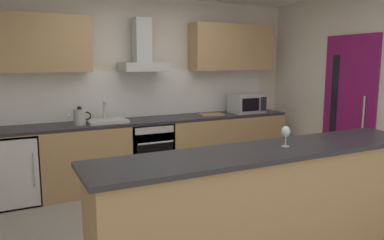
% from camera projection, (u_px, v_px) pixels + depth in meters
% --- Properties ---
extents(ground, '(5.92, 4.80, 0.02)m').
position_uv_depth(ground, '(203.00, 225.00, 3.88)').
color(ground, gray).
extents(wall_back, '(5.92, 0.12, 2.60)m').
position_uv_depth(wall_back, '(140.00, 89.00, 5.41)').
color(wall_back, silver).
rests_on(wall_back, ground).
extents(wall_right, '(0.12, 4.80, 2.60)m').
position_uv_depth(wall_right, '(374.00, 92.00, 4.80)').
color(wall_right, silver).
rests_on(wall_right, ground).
extents(backsplash_tile, '(4.18, 0.02, 0.66)m').
position_uv_depth(backsplash_tile, '(142.00, 94.00, 5.35)').
color(backsplash_tile, white).
extents(counter_back, '(4.33, 0.60, 0.90)m').
position_uv_depth(counter_back, '(150.00, 151.00, 5.20)').
color(counter_back, tan).
rests_on(counter_back, ground).
extents(counter_island, '(3.16, 0.64, 0.96)m').
position_uv_depth(counter_island, '(269.00, 202.00, 3.19)').
color(counter_island, tan).
rests_on(counter_island, ground).
extents(upper_cabinets, '(4.27, 0.32, 0.70)m').
position_uv_depth(upper_cabinets, '(144.00, 46.00, 5.11)').
color(upper_cabinets, tan).
extents(side_door, '(0.08, 0.85, 2.05)m').
position_uv_depth(side_door, '(348.00, 110.00, 5.09)').
color(side_door, '#7A1456').
rests_on(side_door, ground).
extents(oven, '(0.60, 0.62, 0.80)m').
position_uv_depth(oven, '(148.00, 151.00, 5.16)').
color(oven, slate).
rests_on(oven, ground).
extents(refrigerator, '(0.58, 0.60, 0.85)m').
position_uv_depth(refrigerator, '(13.00, 169.00, 4.40)').
color(refrigerator, white).
rests_on(refrigerator, ground).
extents(microwave, '(0.50, 0.38, 0.30)m').
position_uv_depth(microwave, '(247.00, 103.00, 5.77)').
color(microwave, '#B7BABC').
rests_on(microwave, counter_back).
extents(sink, '(0.50, 0.40, 0.26)m').
position_uv_depth(sink, '(107.00, 120.00, 4.85)').
color(sink, silver).
rests_on(sink, counter_back).
extents(kettle, '(0.29, 0.15, 0.24)m').
position_uv_depth(kettle, '(80.00, 117.00, 4.64)').
color(kettle, '#B7BABC').
rests_on(kettle, counter_back).
extents(range_hood, '(0.62, 0.45, 0.72)m').
position_uv_depth(range_hood, '(143.00, 55.00, 5.07)').
color(range_hood, '#B7BABC').
extents(wine_glass, '(0.08, 0.08, 0.18)m').
position_uv_depth(wine_glass, '(286.00, 132.00, 3.16)').
color(wine_glass, silver).
rests_on(wine_glass, counter_island).
extents(chopping_board, '(0.37, 0.28, 0.02)m').
position_uv_depth(chopping_board, '(211.00, 114.00, 5.52)').
color(chopping_board, tan).
rests_on(chopping_board, counter_back).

